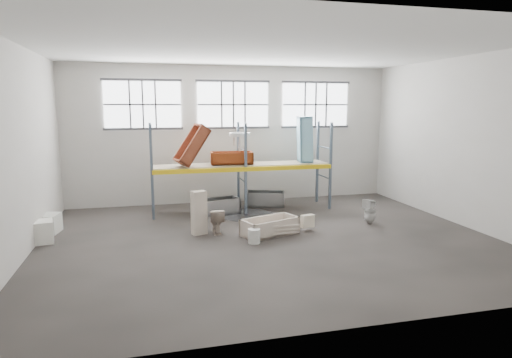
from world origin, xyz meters
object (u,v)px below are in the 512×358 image
object	(u,v)px
cistern_tall	(199,213)
rust_tub_flat	(232,158)
steel_tub_right	(265,199)
blue_tub_upright	(305,139)
bathtub_beige	(270,226)
toilet_white	(370,211)
bucket	(254,236)
carton_near	(39,232)
steel_tub_left	(218,206)
toilet_beige	(216,221)

from	to	relation	value
cistern_tall	rust_tub_flat	distance (m)	3.21
steel_tub_right	rust_tub_flat	distance (m)	2.05
blue_tub_upright	cistern_tall	bearing A→B (deg)	-146.92
bathtub_beige	steel_tub_right	bearing A→B (deg)	56.63
toilet_white	steel_tub_right	bearing A→B (deg)	-162.09
bucket	carton_near	bearing A→B (deg)	165.88
bathtub_beige	bucket	world-z (taller)	bathtub_beige
steel_tub_right	carton_near	bearing A→B (deg)	-157.93
steel_tub_right	rust_tub_flat	size ratio (longest dim) A/B	0.99
steel_tub_right	carton_near	world-z (taller)	carton_near
steel_tub_left	steel_tub_right	size ratio (longest dim) A/B	0.98
bathtub_beige	bucket	bearing A→B (deg)	-153.72
toilet_beige	toilet_white	world-z (taller)	toilet_white
blue_tub_upright	carton_near	world-z (taller)	blue_tub_upright
cistern_tall	toilet_white	xyz separation A→B (m)	(5.19, -0.11, -0.23)
steel_tub_left	carton_near	bearing A→B (deg)	-157.73
cistern_tall	toilet_white	size ratio (longest dim) A/B	1.60
bucket	carton_near	xyz separation A→B (m)	(-5.46, 1.37, 0.10)
steel_tub_right	blue_tub_upright	world-z (taller)	blue_tub_upright
bathtub_beige	carton_near	xyz separation A→B (m)	(-6.08, 0.72, 0.06)
steel_tub_right	blue_tub_upright	size ratio (longest dim) A/B	0.88
toilet_beige	rust_tub_flat	distance (m)	3.13
toilet_beige	cistern_tall	distance (m)	0.55
cistern_tall	carton_near	world-z (taller)	cistern_tall
toilet_white	blue_tub_upright	world-z (taller)	blue_tub_upright
toilet_white	blue_tub_upright	size ratio (longest dim) A/B	0.48
cistern_tall	blue_tub_upright	xyz separation A→B (m)	(4.07, 2.65, 1.78)
blue_tub_upright	bathtub_beige	bearing A→B (deg)	-124.41
steel_tub_left	bathtub_beige	bearing A→B (deg)	-70.33
toilet_beige	carton_near	size ratio (longest dim) A/B	1.04
carton_near	blue_tub_upright	bearing A→B (deg)	16.42
toilet_beige	cistern_tall	size ratio (longest dim) A/B	0.57
steel_tub_left	rust_tub_flat	distance (m)	1.68
steel_tub_right	blue_tub_upright	bearing A→B (deg)	-14.80
rust_tub_flat	toilet_white	bearing A→B (deg)	-35.94
carton_near	bucket	bearing A→B (deg)	-14.12
steel_tub_right	bucket	world-z (taller)	steel_tub_right
blue_tub_upright	carton_near	xyz separation A→B (m)	(-8.23, -2.43, -2.10)
rust_tub_flat	bucket	bearing A→B (deg)	-92.15
steel_tub_right	carton_near	size ratio (longest dim) A/B	2.05
steel_tub_left	blue_tub_upright	bearing A→B (deg)	6.26
toilet_beige	rust_tub_flat	xyz separation A→B (m)	(0.95, 2.60, 1.47)
cistern_tall	rust_tub_flat	size ratio (longest dim) A/B	0.87
cistern_tall	steel_tub_left	distance (m)	2.50
bathtub_beige	cistern_tall	bearing A→B (deg)	144.85
steel_tub_left	blue_tub_upright	size ratio (longest dim) A/B	0.86
bathtub_beige	steel_tub_left	size ratio (longest dim) A/B	1.16
toilet_beige	steel_tub_left	world-z (taller)	toilet_beige
bathtub_beige	carton_near	size ratio (longest dim) A/B	2.31
cistern_tall	steel_tub_left	xyz separation A→B (m)	(0.91, 2.30, -0.36)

